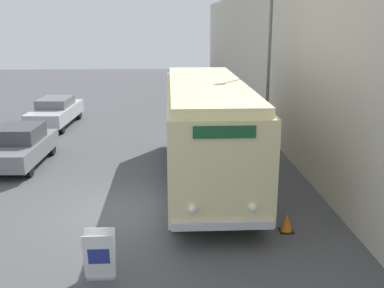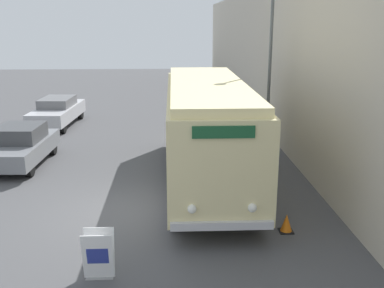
{
  "view_description": "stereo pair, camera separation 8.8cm",
  "coord_description": "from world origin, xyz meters",
  "px_view_note": "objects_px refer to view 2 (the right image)",
  "views": [
    {
      "loc": [
        1.32,
        -12.01,
        5.32
      ],
      "look_at": [
        1.95,
        0.1,
        1.99
      ],
      "focal_mm": 42.0,
      "sensor_mm": 36.0,
      "label": 1
    },
    {
      "loc": [
        1.41,
        -12.01,
        5.32
      ],
      "look_at": [
        1.95,
        0.1,
        1.99
      ],
      "focal_mm": 42.0,
      "sensor_mm": 36.0,
      "label": 2
    }
  ],
  "objects_px": {
    "streetlamp": "(271,39)",
    "parked_car_near": "(20,146)",
    "vintage_bus": "(207,126)",
    "traffic_cone": "(286,223)",
    "sign_board": "(98,255)",
    "parked_car_mid": "(57,111)"
  },
  "relations": [
    {
      "from": "streetlamp",
      "to": "parked_car_near",
      "type": "bearing_deg",
      "value": -177.32
    },
    {
      "from": "vintage_bus",
      "to": "traffic_cone",
      "type": "relative_size",
      "value": 20.04
    },
    {
      "from": "sign_board",
      "to": "streetlamp",
      "type": "relative_size",
      "value": 0.15
    },
    {
      "from": "sign_board",
      "to": "streetlamp",
      "type": "xyz_separation_m",
      "value": [
        5.33,
        8.49,
        4.14
      ]
    },
    {
      "from": "parked_car_mid",
      "to": "traffic_cone",
      "type": "height_order",
      "value": "parked_car_mid"
    },
    {
      "from": "sign_board",
      "to": "traffic_cone",
      "type": "height_order",
      "value": "sign_board"
    },
    {
      "from": "parked_car_near",
      "to": "traffic_cone",
      "type": "bearing_deg",
      "value": -32.28
    },
    {
      "from": "vintage_bus",
      "to": "sign_board",
      "type": "bearing_deg",
      "value": -114.91
    },
    {
      "from": "streetlamp",
      "to": "traffic_cone",
      "type": "xyz_separation_m",
      "value": [
        -0.8,
        -6.52,
        -4.43
      ]
    },
    {
      "from": "parked_car_near",
      "to": "vintage_bus",
      "type": "bearing_deg",
      "value": -14.62
    },
    {
      "from": "vintage_bus",
      "to": "streetlamp",
      "type": "height_order",
      "value": "streetlamp"
    },
    {
      "from": "streetlamp",
      "to": "sign_board",
      "type": "bearing_deg",
      "value": -122.11
    },
    {
      "from": "parked_car_near",
      "to": "streetlamp",
      "type": "bearing_deg",
      "value": 5.28
    },
    {
      "from": "vintage_bus",
      "to": "parked_car_mid",
      "type": "relative_size",
      "value": 2.01
    },
    {
      "from": "parked_car_near",
      "to": "parked_car_mid",
      "type": "bearing_deg",
      "value": 94.48
    },
    {
      "from": "sign_board",
      "to": "parked_car_mid",
      "type": "bearing_deg",
      "value": 106.67
    },
    {
      "from": "vintage_bus",
      "to": "parked_car_near",
      "type": "relative_size",
      "value": 2.34
    },
    {
      "from": "sign_board",
      "to": "parked_car_near",
      "type": "bearing_deg",
      "value": 117.49
    },
    {
      "from": "parked_car_near",
      "to": "traffic_cone",
      "type": "distance_m",
      "value": 10.64
    },
    {
      "from": "sign_board",
      "to": "parked_car_mid",
      "type": "xyz_separation_m",
      "value": [
        -4.41,
        14.71,
        0.25
      ]
    },
    {
      "from": "sign_board",
      "to": "parked_car_mid",
      "type": "relative_size",
      "value": 0.22
    },
    {
      "from": "vintage_bus",
      "to": "traffic_cone",
      "type": "xyz_separation_m",
      "value": [
        1.79,
        -3.93,
        -1.7
      ]
    }
  ]
}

